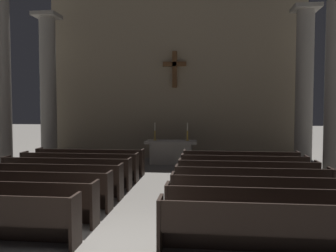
{
  "coord_description": "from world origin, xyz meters",
  "views": [
    {
      "loc": [
        1.53,
        -5.89,
        2.49
      ],
      "look_at": [
        0.0,
        7.96,
        1.7
      ],
      "focal_mm": 37.95,
      "sensor_mm": 36.0,
      "label": 1
    }
  ],
  "objects_px": {
    "pew_left_row_6": "(79,167)",
    "pew_left_row_7": "(90,162)",
    "column_left_second": "(0,86)",
    "pew_right_row_2": "(266,210)",
    "pew_right_row_7": "(240,164)",
    "altar": "(171,152)",
    "pew_right_row_5": "(247,177)",
    "pew_left_row_2": "(6,202)",
    "pew_right_row_6": "(243,170)",
    "pew_left_row_4": "(51,180)",
    "pew_left_row_5": "(66,173)",
    "column_right_third": "(304,89)",
    "column_left_third": "(48,90)",
    "candlestick_right": "(187,135)",
    "pew_left_row_3": "(31,190)",
    "pew_right_row_1": "(277,229)",
    "pew_right_row_3": "(258,196)",
    "pew_right_row_4": "(252,185)",
    "candlestick_left": "(155,135)"
  },
  "relations": [
    {
      "from": "pew_left_row_2",
      "to": "pew_left_row_3",
      "type": "relative_size",
      "value": 1.0
    },
    {
      "from": "altar",
      "to": "pew_left_row_5",
      "type": "bearing_deg",
      "value": -118.8
    },
    {
      "from": "pew_right_row_3",
      "to": "pew_right_row_6",
      "type": "distance_m",
      "value": 3.25
    },
    {
      "from": "column_left_third",
      "to": "candlestick_right",
      "type": "height_order",
      "value": "column_left_third"
    },
    {
      "from": "pew_left_row_6",
      "to": "column_left_second",
      "type": "xyz_separation_m",
      "value": [
        -2.8,
        0.14,
        2.7
      ]
    },
    {
      "from": "pew_left_row_4",
      "to": "pew_right_row_7",
      "type": "height_order",
      "value": "same"
    },
    {
      "from": "column_right_third",
      "to": "candlestick_left",
      "type": "height_order",
      "value": "column_right_third"
    },
    {
      "from": "pew_right_row_2",
      "to": "pew_right_row_4",
      "type": "relative_size",
      "value": 1.0
    },
    {
      "from": "column_left_third",
      "to": "altar",
      "type": "bearing_deg",
      "value": -0.31
    },
    {
      "from": "pew_right_row_7",
      "to": "pew_left_row_4",
      "type": "bearing_deg",
      "value": -148.73
    },
    {
      "from": "pew_right_row_2",
      "to": "pew_right_row_5",
      "type": "distance_m",
      "value": 3.25
    },
    {
      "from": "pew_left_row_3",
      "to": "pew_right_row_4",
      "type": "bearing_deg",
      "value": 11.45
    },
    {
      "from": "pew_right_row_2",
      "to": "pew_right_row_7",
      "type": "relative_size",
      "value": 1.0
    },
    {
      "from": "pew_left_row_4",
      "to": "column_left_second",
      "type": "bearing_deg",
      "value": 140.52
    },
    {
      "from": "pew_left_row_6",
      "to": "pew_left_row_7",
      "type": "relative_size",
      "value": 1.0
    },
    {
      "from": "pew_left_row_3",
      "to": "candlestick_right",
      "type": "xyz_separation_m",
      "value": [
        3.38,
        7.03,
        0.78
      ]
    },
    {
      "from": "pew_right_row_3",
      "to": "altar",
      "type": "relative_size",
      "value": 1.78
    },
    {
      "from": "pew_left_row_5",
      "to": "pew_right_row_4",
      "type": "height_order",
      "value": "same"
    },
    {
      "from": "pew_left_row_7",
      "to": "column_left_second",
      "type": "relative_size",
      "value": 0.6
    },
    {
      "from": "pew_left_row_4",
      "to": "pew_right_row_5",
      "type": "height_order",
      "value": "same"
    },
    {
      "from": "pew_left_row_2",
      "to": "pew_right_row_1",
      "type": "height_order",
      "value": "same"
    },
    {
      "from": "pew_left_row_4",
      "to": "pew_left_row_6",
      "type": "relative_size",
      "value": 1.0
    },
    {
      "from": "pew_right_row_5",
      "to": "pew_left_row_2",
      "type": "bearing_deg",
      "value": -148.73
    },
    {
      "from": "pew_left_row_2",
      "to": "pew_right_row_6",
      "type": "relative_size",
      "value": 1.0
    },
    {
      "from": "pew_left_row_3",
      "to": "pew_right_row_5",
      "type": "height_order",
      "value": "same"
    },
    {
      "from": "column_left_second",
      "to": "pew_right_row_4",
      "type": "bearing_deg",
      "value": -15.79
    },
    {
      "from": "pew_left_row_3",
      "to": "pew_left_row_6",
      "type": "relative_size",
      "value": 1.0
    },
    {
      "from": "pew_left_row_4",
      "to": "pew_left_row_5",
      "type": "relative_size",
      "value": 1.0
    },
    {
      "from": "pew_right_row_5",
      "to": "candlestick_left",
      "type": "bearing_deg",
      "value": 124.74
    },
    {
      "from": "pew_right_row_7",
      "to": "candlestick_left",
      "type": "bearing_deg",
      "value": 141.34
    },
    {
      "from": "column_right_third",
      "to": "candlestick_right",
      "type": "bearing_deg",
      "value": -179.64
    },
    {
      "from": "pew_right_row_1",
      "to": "column_left_third",
      "type": "bearing_deg",
      "value": 131.44
    },
    {
      "from": "pew_right_row_5",
      "to": "altar",
      "type": "height_order",
      "value": "altar"
    },
    {
      "from": "pew_left_row_2",
      "to": "candlestick_right",
      "type": "relative_size",
      "value": 5.1
    },
    {
      "from": "pew_left_row_6",
      "to": "pew_left_row_7",
      "type": "distance_m",
      "value": 1.08
    },
    {
      "from": "pew_left_row_7",
      "to": "altar",
      "type": "bearing_deg",
      "value": 45.26
    },
    {
      "from": "pew_right_row_2",
      "to": "altar",
      "type": "distance_m",
      "value": 8.55
    },
    {
      "from": "pew_left_row_4",
      "to": "pew_right_row_5",
      "type": "bearing_deg",
      "value": 11.45
    },
    {
      "from": "pew_left_row_6",
      "to": "pew_right_row_2",
      "type": "height_order",
      "value": "same"
    },
    {
      "from": "pew_right_row_7",
      "to": "altar",
      "type": "height_order",
      "value": "altar"
    },
    {
      "from": "pew_right_row_6",
      "to": "altar",
      "type": "distance_m",
      "value": 4.64
    },
    {
      "from": "pew_right_row_5",
      "to": "pew_right_row_6",
      "type": "xyz_separation_m",
      "value": [
        0.0,
        1.08,
        0.0
      ]
    },
    {
      "from": "pew_left_row_7",
      "to": "column_left_second",
      "type": "bearing_deg",
      "value": -161.31
    },
    {
      "from": "column_right_third",
      "to": "candlestick_right",
      "type": "relative_size",
      "value": 8.49
    },
    {
      "from": "pew_left_row_5",
      "to": "pew_right_row_2",
      "type": "xyz_separation_m",
      "value": [
        5.35,
        -3.25,
        0.0
      ]
    },
    {
      "from": "pew_left_row_2",
      "to": "column_right_third",
      "type": "height_order",
      "value": "column_right_third"
    },
    {
      "from": "pew_left_row_3",
      "to": "pew_right_row_6",
      "type": "bearing_deg",
      "value": 31.27
    },
    {
      "from": "column_left_third",
      "to": "candlestick_left",
      "type": "distance_m",
      "value": 5.14
    },
    {
      "from": "column_right_third",
      "to": "altar",
      "type": "bearing_deg",
      "value": -179.69
    },
    {
      "from": "pew_right_row_3",
      "to": "column_left_second",
      "type": "xyz_separation_m",
      "value": [
        -8.15,
        3.39,
        2.7
      ]
    }
  ]
}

